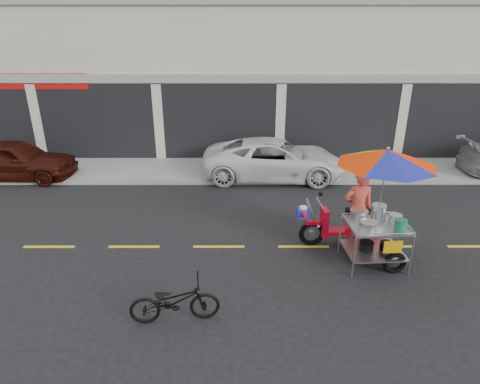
{
  "coord_description": "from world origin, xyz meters",
  "views": [
    {
      "loc": [
        -1.52,
        -8.23,
        4.8
      ],
      "look_at": [
        -1.5,
        0.6,
        1.15
      ],
      "focal_mm": 30.0,
      "sensor_mm": 36.0,
      "label": 1
    }
  ],
  "objects_px": {
    "near_bicycle": "(175,301)",
    "food_vendor_rig": "(373,187)",
    "maroon_sedan": "(14,160)",
    "white_pickup": "(274,159)"
  },
  "relations": [
    {
      "from": "near_bicycle",
      "to": "food_vendor_rig",
      "type": "height_order",
      "value": "food_vendor_rig"
    },
    {
      "from": "maroon_sedan",
      "to": "food_vendor_rig",
      "type": "xyz_separation_m",
      "value": [
        10.38,
        -4.93,
        0.97
      ]
    },
    {
      "from": "food_vendor_rig",
      "to": "white_pickup",
      "type": "bearing_deg",
      "value": 104.71
    },
    {
      "from": "white_pickup",
      "to": "food_vendor_rig",
      "type": "height_order",
      "value": "food_vendor_rig"
    },
    {
      "from": "maroon_sedan",
      "to": "white_pickup",
      "type": "xyz_separation_m",
      "value": [
        8.73,
        0.12,
        -0.01
      ]
    },
    {
      "from": "white_pickup",
      "to": "maroon_sedan",
      "type": "bearing_deg",
      "value": 93.08
    },
    {
      "from": "maroon_sedan",
      "to": "food_vendor_rig",
      "type": "relative_size",
      "value": 1.47
    },
    {
      "from": "maroon_sedan",
      "to": "white_pickup",
      "type": "height_order",
      "value": "maroon_sedan"
    },
    {
      "from": "maroon_sedan",
      "to": "white_pickup",
      "type": "relative_size",
      "value": 0.83
    },
    {
      "from": "white_pickup",
      "to": "near_bicycle",
      "type": "xyz_separation_m",
      "value": [
        -2.31,
        -7.25,
        -0.25
      ]
    }
  ]
}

